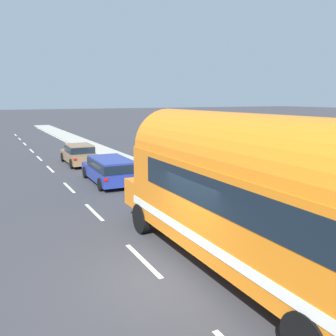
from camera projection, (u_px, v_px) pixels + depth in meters
The scene contains 6 objects.
ground_plane at pixel (164, 281), 9.08m from camera, with size 300.00×300.00×0.00m, color #38383D.
lane_markings at pixel (111, 176), 21.26m from camera, with size 4.08×80.00×0.01m.
sidewalk_slab at pixel (166, 179), 20.10m from camera, with size 2.31×90.00×0.15m, color #ADA89E.
painted_bus at pixel (262, 193), 8.53m from camera, with size 2.61×11.61×4.12m.
car_lead at pixel (110, 169), 19.40m from camera, with size 2.13×4.76×1.37m.
car_second at pixel (79, 153), 25.08m from camera, with size 1.94×4.52×1.37m.
Camera 1 is at (-3.74, -7.51, 4.47)m, focal length 39.10 mm.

